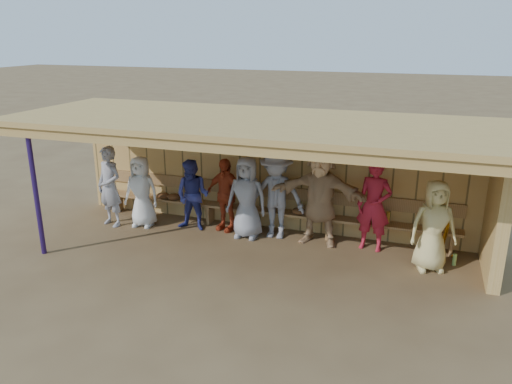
% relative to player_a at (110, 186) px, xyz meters
% --- Properties ---
extents(ground, '(90.00, 90.00, 0.00)m').
position_rel_player_a_xyz_m(ground, '(3.23, -0.27, -0.86)').
color(ground, brown).
rests_on(ground, ground).
extents(player_a, '(0.71, 0.56, 1.72)m').
position_rel_player_a_xyz_m(player_a, '(0.00, 0.00, 0.00)').
color(player_a, gray).
rests_on(player_a, ground).
extents(player_b, '(0.79, 0.56, 1.52)m').
position_rel_player_a_xyz_m(player_b, '(0.65, 0.18, -0.10)').
color(player_b, silver).
rests_on(player_b, ground).
extents(player_c, '(0.73, 0.57, 1.49)m').
position_rel_player_a_xyz_m(player_c, '(1.76, 0.34, -0.11)').
color(player_c, navy).
rests_on(player_c, ground).
extents(player_d, '(0.96, 0.58, 1.53)m').
position_rel_player_a_xyz_m(player_d, '(2.40, 0.54, -0.09)').
color(player_d, '#AE391B').
rests_on(player_d, ground).
extents(player_e, '(1.18, 0.70, 1.79)m').
position_rel_player_a_xyz_m(player_e, '(3.50, 0.51, 0.04)').
color(player_e, gray).
rests_on(player_e, ground).
extents(player_f, '(1.87, 0.69, 1.98)m').
position_rel_player_a_xyz_m(player_f, '(4.38, 0.49, 0.13)').
color(player_f, tan).
rests_on(player_f, ground).
extents(player_g, '(0.68, 0.49, 1.75)m').
position_rel_player_a_xyz_m(player_g, '(5.40, 0.54, 0.02)').
color(player_g, '#AE1B2E').
rests_on(player_g, ground).
extents(player_h, '(0.91, 0.73, 1.61)m').
position_rel_player_a_xyz_m(player_h, '(6.46, -0.00, -0.05)').
color(player_h, '#D2BE76').
rests_on(player_h, ground).
extents(player_extra, '(0.82, 0.54, 1.66)m').
position_rel_player_a_xyz_m(player_extra, '(2.95, 0.33, -0.03)').
color(player_extra, gray).
rests_on(player_extra, ground).
extents(dugout_structure, '(8.80, 3.20, 2.50)m').
position_rel_player_a_xyz_m(dugout_structure, '(3.62, 0.42, 0.84)').
color(dugout_structure, tan).
rests_on(dugout_structure, ground).
extents(bench, '(7.60, 0.34, 0.93)m').
position_rel_player_a_xyz_m(bench, '(3.23, 0.85, -0.33)').
color(bench, '#9D7343').
rests_on(bench, ground).
extents(dugout_equipment, '(6.23, 0.62, 0.80)m').
position_rel_player_a_xyz_m(dugout_equipment, '(2.79, 0.72, -0.37)').
color(dugout_equipment, orange).
rests_on(dugout_equipment, ground).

